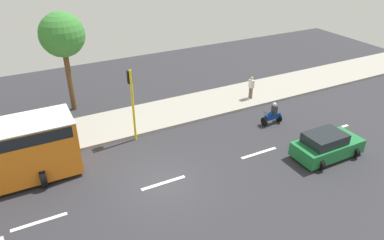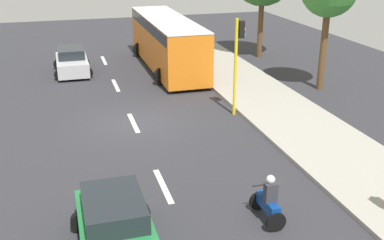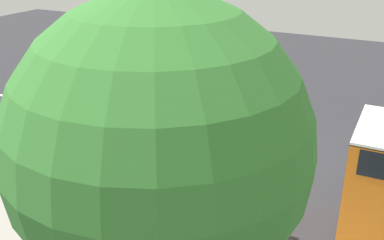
{
  "view_description": "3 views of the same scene",
  "coord_description": "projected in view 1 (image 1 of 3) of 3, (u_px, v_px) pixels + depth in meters",
  "views": [
    {
      "loc": [
        -13.88,
        5.58,
        11.65
      ],
      "look_at": [
        2.49,
        -2.94,
        1.74
      ],
      "focal_mm": 34.17,
      "sensor_mm": 36.0,
      "label": 1
    },
    {
      "loc": [
        -2.95,
        -19.66,
        7.81
      ],
      "look_at": [
        2.0,
        -2.6,
        0.9
      ],
      "focal_mm": 44.03,
      "sensor_mm": 36.0,
      "label": 2
    },
    {
      "loc": [
        14.09,
        4.27,
        7.28
      ],
      "look_at": [
        1.61,
        -1.95,
        1.4
      ],
      "focal_mm": 42.22,
      "sensor_mm": 36.0,
      "label": 3
    }
  ],
  "objects": [
    {
      "name": "street_tree_south",
      "position": [
        62.0,
        36.0,
        23.6
      ],
      "size": [
        2.94,
        2.94,
        6.84
      ],
      "color": "brown",
      "rests_on": "ground"
    },
    {
      "name": "lane_stripe_far_north",
      "position": [
        335.0,
        129.0,
        23.51
      ],
      "size": [
        0.2,
        2.4,
        0.01
      ],
      "primitive_type": "cube",
      "color": "white",
      "rests_on": "ground"
    },
    {
      "name": "lane_stripe_south",
      "position": [
        39.0,
        222.0,
        16.19
      ],
      "size": [
        0.2,
        2.4,
        0.01
      ],
      "primitive_type": "cube",
      "color": "white",
      "rests_on": "ground"
    },
    {
      "name": "ground_plane",
      "position": [
        164.0,
        184.0,
        18.66
      ],
      "size": [
        40.0,
        60.0,
        0.1
      ],
      "primitive_type": "cube",
      "color": "#2D2D33"
    },
    {
      "name": "motorcycle",
      "position": [
        272.0,
        115.0,
        23.88
      ],
      "size": [
        0.6,
        1.3,
        1.53
      ],
      "color": "black",
      "rests_on": "ground"
    },
    {
      "name": "pedestrian_near_signal",
      "position": [
        251.0,
        87.0,
        26.99
      ],
      "size": [
        0.4,
        0.24,
        1.69
      ],
      "color": "#72604C",
      "rests_on": "sidewalk"
    },
    {
      "name": "lane_stripe_mid",
      "position": [
        164.0,
        183.0,
        18.63
      ],
      "size": [
        0.2,
        2.4,
        0.01
      ],
      "primitive_type": "cube",
      "color": "white",
      "rests_on": "ground"
    },
    {
      "name": "sidewalk",
      "position": [
        121.0,
        123.0,
        24.07
      ],
      "size": [
        4.0,
        60.0,
        0.15
      ],
      "primitive_type": "cube",
      "color": "#9E998E",
      "rests_on": "ground"
    },
    {
      "name": "car_green",
      "position": [
        327.0,
        145.0,
        20.47
      ],
      "size": [
        2.27,
        3.95,
        1.52
      ],
      "color": "#1E7238",
      "rests_on": "ground"
    },
    {
      "name": "traffic_light_corner",
      "position": [
        132.0,
        95.0,
        21.12
      ],
      "size": [
        0.49,
        0.24,
        4.5
      ],
      "color": "yellow",
      "rests_on": "ground"
    },
    {
      "name": "lane_stripe_north",
      "position": [
        259.0,
        153.0,
        21.07
      ],
      "size": [
        0.2,
        2.4,
        0.01
      ],
      "primitive_type": "cube",
      "color": "white",
      "rests_on": "ground"
    }
  ]
}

